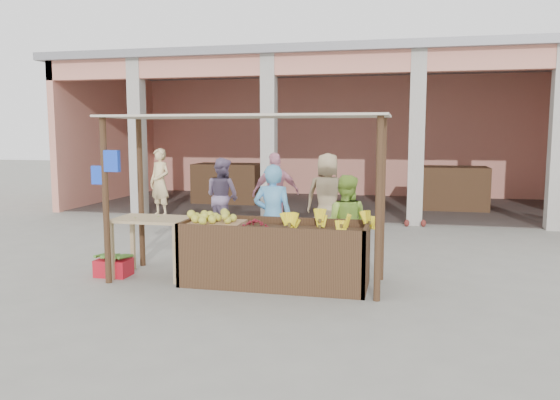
% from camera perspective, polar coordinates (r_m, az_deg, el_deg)
% --- Properties ---
extents(ground, '(60.00, 60.00, 0.00)m').
position_cam_1_polar(ground, '(7.97, -4.07, -8.56)').
color(ground, slate).
rests_on(ground, ground).
extents(market_building, '(14.40, 6.40, 4.20)m').
position_cam_1_polar(market_building, '(16.42, 5.27, 8.98)').
color(market_building, tan).
rests_on(market_building, ground).
extents(fruit_stall, '(2.60, 0.95, 0.80)m').
position_cam_1_polar(fruit_stall, '(7.74, -0.54, -5.95)').
color(fruit_stall, '#472F1C').
rests_on(fruit_stall, ground).
extents(stall_awning, '(4.09, 1.35, 2.39)m').
position_cam_1_polar(stall_awning, '(7.74, -4.17, 5.81)').
color(stall_awning, '#472F1C').
rests_on(stall_awning, ground).
extents(banana_heap, '(1.19, 0.65, 0.22)m').
position_cam_1_polar(banana_heap, '(7.53, 5.04, -2.40)').
color(banana_heap, yellow).
rests_on(banana_heap, fruit_stall).
extents(melon_tray, '(0.80, 0.69, 0.21)m').
position_cam_1_polar(melon_tray, '(7.91, -6.89, -2.05)').
color(melon_tray, '#A87C56').
rests_on(melon_tray, fruit_stall).
extents(berry_heap, '(0.44, 0.36, 0.14)m').
position_cam_1_polar(berry_heap, '(7.69, -2.64, -2.47)').
color(berry_heap, maroon).
rests_on(berry_heap, fruit_stall).
extents(side_table, '(1.10, 0.74, 0.89)m').
position_cam_1_polar(side_table, '(8.33, -13.19, -2.79)').
color(side_table, tan).
rests_on(side_table, ground).
extents(papaya_pile, '(0.64, 0.37, 0.18)m').
position_cam_1_polar(papaya_pile, '(8.30, -13.23, -1.20)').
color(papaya_pile, '#5D9530').
rests_on(papaya_pile, side_table).
extents(red_crate, '(0.49, 0.36, 0.26)m').
position_cam_1_polar(red_crate, '(8.62, -16.99, -6.77)').
color(red_crate, '#B31320').
rests_on(red_crate, ground).
extents(plantain_bundle, '(0.39, 0.27, 0.08)m').
position_cam_1_polar(plantain_bundle, '(8.59, -17.03, -5.69)').
color(plantain_bundle, '#4B812F').
rests_on(plantain_bundle, red_crate).
extents(produce_sacks, '(0.84, 0.78, 0.63)m').
position_cam_1_polar(produce_sacks, '(12.92, 13.97, -1.27)').
color(produce_sacks, maroon).
rests_on(produce_sacks, ground).
extents(vendor_blue, '(0.69, 0.52, 1.78)m').
position_cam_1_polar(vendor_blue, '(8.42, -0.75, -1.51)').
color(vendor_blue, '#5CAAE6').
rests_on(vendor_blue, ground).
extents(vendor_green, '(0.80, 0.50, 1.59)m').
position_cam_1_polar(vendor_green, '(8.34, 6.80, -2.28)').
color(vendor_green, '#98C644').
rests_on(vendor_green, ground).
extents(motorcycle, '(0.93, 1.76, 0.88)m').
position_cam_1_polar(motorcycle, '(9.84, 4.24, -2.93)').
color(motorcycle, maroon).
rests_on(motorcycle, ground).
extents(shopper_b, '(1.22, 1.00, 1.84)m').
position_cam_1_polar(shopper_b, '(11.55, -0.44, 0.98)').
color(shopper_b, pink).
rests_on(shopper_b, ground).
extents(shopper_c, '(0.95, 0.63, 1.94)m').
position_cam_1_polar(shopper_c, '(10.76, 4.99, 0.77)').
color(shopper_c, '#9E8661').
rests_on(shopper_c, ground).
extents(shopper_e, '(0.82, 0.74, 1.82)m').
position_cam_1_polar(shopper_e, '(14.27, -12.45, 1.93)').
color(shopper_e, beige).
rests_on(shopper_e, ground).
extents(shopper_f, '(0.99, 0.82, 1.77)m').
position_cam_1_polar(shopper_f, '(11.55, -6.05, 0.76)').
color(shopper_f, slate).
rests_on(shopper_f, ground).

